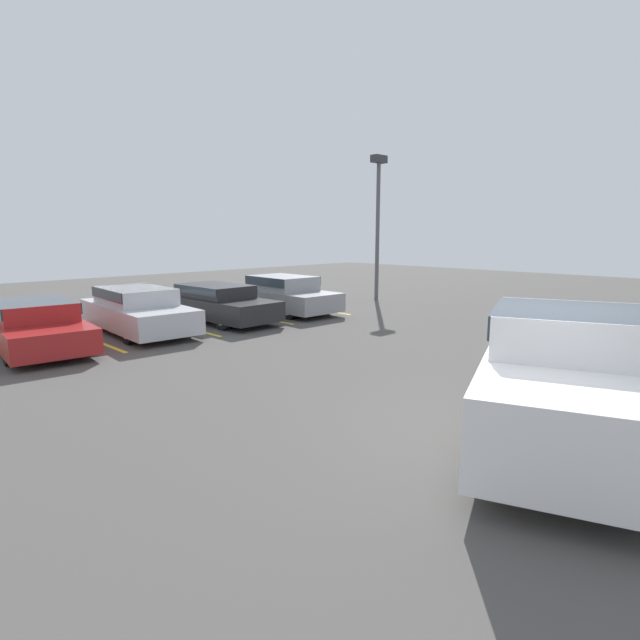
{
  "coord_description": "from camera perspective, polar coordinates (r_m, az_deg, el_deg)",
  "views": [
    {
      "loc": [
        -6.5,
        -2.78,
        2.83
      ],
      "look_at": [
        0.87,
        4.67,
        1.0
      ],
      "focal_mm": 28.0,
      "sensor_mm": 36.0,
      "label": 1
    }
  ],
  "objects": [
    {
      "name": "parked_sedan_c",
      "position": [
        16.47,
        -11.74,
        2.06
      ],
      "size": [
        1.86,
        4.7,
        1.19
      ],
      "rotation": [
        0.0,
        0.0,
        -1.54
      ],
      "color": "#232326",
      "rests_on": "ground_plane"
    },
    {
      "name": "light_post",
      "position": [
        21.41,
        6.64,
        12.51
      ],
      "size": [
        0.7,
        0.36,
        5.97
      ],
      "color": "#515156",
      "rests_on": "ground_plane"
    },
    {
      "name": "ground_plane",
      "position": [
        7.61,
        21.03,
        -12.61
      ],
      "size": [
        60.0,
        60.0,
        0.0
      ],
      "primitive_type": "plane",
      "color": "#4C4947"
    },
    {
      "name": "stall_stripe_d",
      "position": [
        17.22,
        -7.54,
        0.37
      ],
      "size": [
        0.12,
        4.05,
        0.01
      ],
      "primitive_type": "cube",
      "color": "yellow",
      "rests_on": "ground_plane"
    },
    {
      "name": "parked_sedan_a",
      "position": [
        14.14,
        -29.77,
        -0.33
      ],
      "size": [
        2.23,
        4.83,
        1.2
      ],
      "rotation": [
        0.0,
        0.0,
        -1.66
      ],
      "color": "maroon",
      "rests_on": "ground_plane"
    },
    {
      "name": "stall_stripe_b",
      "position": [
        14.68,
        -24.44,
        -2.1
      ],
      "size": [
        0.12,
        4.05,
        0.01
      ],
      "primitive_type": "cube",
      "color": "yellow",
      "rests_on": "ground_plane"
    },
    {
      "name": "pickup_truck",
      "position": [
        7.83,
        26.2,
        -5.21
      ],
      "size": [
        6.04,
        3.97,
        1.84
      ],
      "rotation": [
        0.0,
        0.0,
        0.37
      ],
      "color": "white",
      "rests_on": "ground_plane"
    },
    {
      "name": "parked_sedan_d",
      "position": [
        18.02,
        -4.17,
        3.08
      ],
      "size": [
        1.99,
        4.42,
        1.31
      ],
      "rotation": [
        0.0,
        0.0,
        -1.6
      ],
      "color": "gray",
      "rests_on": "ground_plane"
    },
    {
      "name": "parked_sedan_b",
      "position": [
        15.25,
        -20.17,
        1.21
      ],
      "size": [
        2.07,
        4.73,
        1.29
      ],
      "rotation": [
        0.0,
        0.0,
        -1.63
      ],
      "color": "#B7BABF",
      "rests_on": "ground_plane"
    },
    {
      "name": "stall_stripe_c",
      "position": [
        15.77,
        -15.31,
        -0.77
      ],
      "size": [
        0.12,
        4.05,
        0.01
      ],
      "primitive_type": "cube",
      "color": "yellow",
      "rests_on": "ground_plane"
    },
    {
      "name": "stall_stripe_e",
      "position": [
        18.93,
        -1.07,
        1.32
      ],
      "size": [
        0.12,
        4.05,
        0.01
      ],
      "primitive_type": "cube",
      "color": "yellow",
      "rests_on": "ground_plane"
    },
    {
      "name": "wheel_stop_curb",
      "position": [
        17.04,
        -28.66,
        -0.64
      ],
      "size": [
        1.89,
        0.2,
        0.14
      ],
      "primitive_type": "cube",
      "color": "#B7B2A8",
      "rests_on": "ground_plane"
    }
  ]
}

